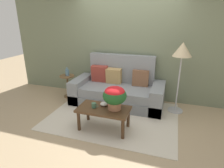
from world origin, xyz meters
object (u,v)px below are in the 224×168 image
object	(u,v)px
couch	(118,90)
potted_plant	(115,96)
side_table	(67,82)
table_vase	(67,72)
snack_bowl	(104,104)
floor_lamp	(182,55)
coffee_mug	(94,105)
coffee_table	(104,111)

from	to	relation	value
couch	potted_plant	distance (m)	1.25
potted_plant	side_table	bearing A→B (deg)	145.88
table_vase	snack_bowl	bearing A→B (deg)	-37.15
couch	floor_lamp	world-z (taller)	floor_lamp
side_table	snack_bowl	xyz separation A→B (m)	(1.41, -1.05, 0.06)
snack_bowl	coffee_mug	bearing A→B (deg)	-139.17
side_table	couch	bearing A→B (deg)	2.42
snack_bowl	table_vase	xyz separation A→B (m)	(-1.39, 1.05, 0.20)
coffee_mug	side_table	bearing A→B (deg)	136.88
coffee_table	side_table	distance (m)	1.84
coffee_mug	table_vase	bearing A→B (deg)	136.46
side_table	coffee_mug	size ratio (longest dim) A/B	4.54
couch	potted_plant	xyz separation A→B (m)	(0.28, -1.16, 0.36)
couch	coffee_mug	size ratio (longest dim) A/B	16.79
coffee_table	coffee_mug	xyz separation A→B (m)	(-0.18, -0.03, 0.11)
side_table	coffee_mug	world-z (taller)	side_table
side_table	table_vase	size ratio (longest dim) A/B	2.80
coffee_table	table_vase	world-z (taller)	table_vase
couch	snack_bowl	xyz separation A→B (m)	(0.05, -1.11, 0.14)
potted_plant	floor_lamp	bearing A→B (deg)	46.18
couch	snack_bowl	bearing A→B (deg)	-87.19
side_table	floor_lamp	size ratio (longest dim) A/B	0.38
floor_lamp	snack_bowl	distance (m)	1.88
couch	coffee_mug	world-z (taller)	couch
couch	potted_plant	world-z (taller)	couch
couch	side_table	distance (m)	1.35
floor_lamp	snack_bowl	xyz separation A→B (m)	(-1.31, -1.07, -0.81)
potted_plant	table_vase	bearing A→B (deg)	145.55
coffee_table	coffee_mug	bearing A→B (deg)	-169.94
coffee_table	couch	bearing A→B (deg)	94.00
potted_plant	table_vase	distance (m)	1.96
potted_plant	table_vase	size ratio (longest dim) A/B	2.04
coffee_table	snack_bowl	size ratio (longest dim) A/B	6.70
coffee_table	snack_bowl	distance (m)	0.15
couch	side_table	xyz separation A→B (m)	(-1.35, -0.06, 0.08)
side_table	potted_plant	size ratio (longest dim) A/B	1.37
coffee_table	snack_bowl	xyz separation A→B (m)	(-0.03, 0.10, 0.11)
coffee_table	coffee_mug	distance (m)	0.21
floor_lamp	coffee_mug	bearing A→B (deg)	-140.49
snack_bowl	table_vase	size ratio (longest dim) A/B	0.69
coffee_mug	couch	bearing A→B (deg)	85.68
potted_plant	table_vase	world-z (taller)	potted_plant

